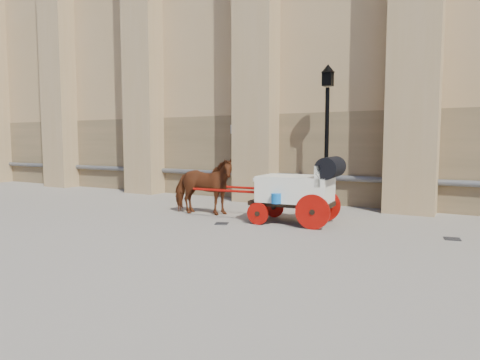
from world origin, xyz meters
The scene contains 6 objects.
ground centered at (0.00, 0.00, 0.00)m, with size 90.00×90.00×0.00m, color slate.
horse centered at (-1.07, 0.47, 0.80)m, with size 0.86×1.89×1.60m, color maroon.
carriage centered at (1.83, 0.54, 0.91)m, with size 3.94×1.46×1.69m.
street_lamp centered at (1.64, 3.17, 2.33)m, with size 0.41×0.41×4.36m.
drain_grate_near centered at (0.11, -0.44, 0.01)m, with size 0.32×0.32×0.01m, color black.
drain_grate_far centered at (5.27, 0.51, 0.01)m, with size 0.32×0.32×0.01m, color black.
Camera 1 is at (5.69, -9.46, 2.07)m, focal length 32.00 mm.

